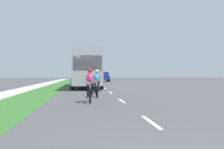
# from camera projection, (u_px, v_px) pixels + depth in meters

# --- Properties ---
(ground_plane) EXTENTS (120.00, 120.00, 0.00)m
(ground_plane) POSITION_uv_depth(u_px,v_px,m) (104.00, 88.00, 22.69)
(ground_plane) COLOR #424244
(grass_verge) EXTENTS (2.45, 70.00, 0.01)m
(grass_verge) POSITION_uv_depth(u_px,v_px,m) (53.00, 88.00, 22.13)
(grass_verge) COLOR #2D6026
(grass_verge) RESTS_ON ground_plane
(sidewalk_concrete) EXTENTS (1.72, 70.00, 0.10)m
(sidewalk_concrete) POSITION_uv_depth(u_px,v_px,m) (31.00, 88.00, 21.89)
(sidewalk_concrete) COLOR #B2ADA3
(sidewalk_concrete) RESTS_ON ground_plane
(lane_markings_center) EXTENTS (0.12, 52.71, 0.01)m
(lane_markings_center) POSITION_uv_depth(u_px,v_px,m) (101.00, 85.00, 26.66)
(lane_markings_center) COLOR white
(lane_markings_center) RESTS_ON ground_plane
(cyclist_lead) EXTENTS (0.42, 1.72, 1.58)m
(cyclist_lead) POSITION_uv_depth(u_px,v_px,m) (90.00, 85.00, 10.98)
(cyclist_lead) COLOR black
(cyclist_lead) RESTS_ON ground_plane
(cyclist_trailing) EXTENTS (0.42, 1.72, 1.58)m
(cyclist_trailing) POSITION_uv_depth(u_px,v_px,m) (97.00, 83.00, 13.41)
(cyclist_trailing) COLOR black
(cyclist_trailing) RESTS_ON ground_plane
(bus_white) EXTENTS (2.78, 11.60, 3.48)m
(bus_white) POSITION_uv_depth(u_px,v_px,m) (87.00, 68.00, 23.72)
(bus_white) COLOR silver
(bus_white) RESTS_ON ground_plane
(pickup_blue) EXTENTS (2.22, 5.10, 1.64)m
(pickup_blue) POSITION_uv_depth(u_px,v_px,m) (103.00, 77.00, 41.00)
(pickup_blue) COLOR #23389E
(pickup_blue) RESTS_ON ground_plane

